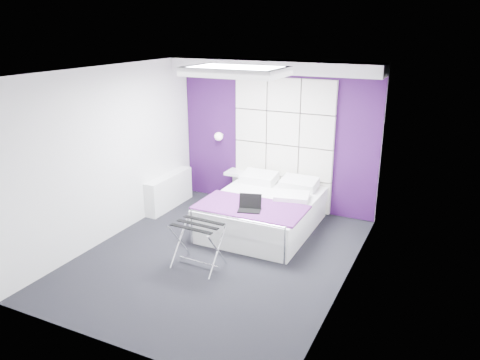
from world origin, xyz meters
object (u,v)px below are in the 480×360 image
object	(u,v)px
radiator	(169,191)
luggage_rack	(198,245)
wall_lamp	(220,136)
nightstand	(240,173)
bed	(263,212)
laptop	(251,206)

from	to	relation	value
radiator	luggage_rack	distance (m)	2.31
wall_lamp	nightstand	world-z (taller)	wall_lamp
bed	luggage_rack	distance (m)	1.56
radiator	nightstand	xyz separation A→B (m)	(1.07, 0.72, 0.29)
radiator	nightstand	distance (m)	1.32
nightstand	laptop	size ratio (longest dim) A/B	1.45
bed	nightstand	distance (m)	1.24
luggage_rack	laptop	bearing A→B (deg)	71.43
nightstand	luggage_rack	distance (m)	2.47
luggage_rack	laptop	xyz separation A→B (m)	(0.36, 0.92, 0.30)
luggage_rack	laptop	world-z (taller)	laptop
laptop	radiator	bearing A→B (deg)	143.40
wall_lamp	bed	distance (m)	1.81
bed	luggage_rack	world-z (taller)	bed
radiator	luggage_rack	bearing A→B (deg)	-46.42
wall_lamp	luggage_rack	distance (m)	2.77
wall_lamp	nightstand	xyz separation A→B (m)	(0.43, -0.04, -0.63)
bed	laptop	distance (m)	0.69
bed	laptop	xyz separation A→B (m)	(0.05, -0.61, 0.32)
bed	laptop	world-z (taller)	laptop
bed	wall_lamp	bearing A→B (deg)	144.32
radiator	luggage_rack	size ratio (longest dim) A/B	1.89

